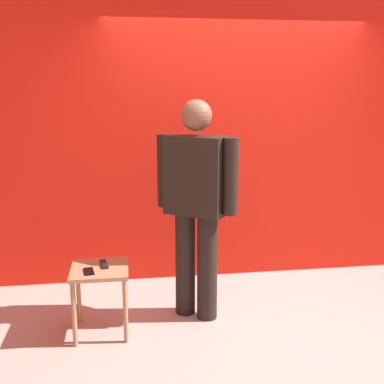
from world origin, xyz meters
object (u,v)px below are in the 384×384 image
standing_person (196,199)px  cell_phone (89,271)px  tv_remote (104,264)px  side_table (100,280)px

standing_person → cell_phone: bearing=-163.4°
standing_person → tv_remote: bearing=-169.8°
standing_person → side_table: (-0.78, -0.18, -0.57)m
standing_person → side_table: standing_person is taller
standing_person → cell_phone: standing_person is taller
side_table → cell_phone: 0.15m
cell_phone → tv_remote: size_ratio=0.85×
cell_phone → side_table: bearing=36.7°
standing_person → tv_remote: size_ratio=10.60×
standing_person → side_table: 0.98m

